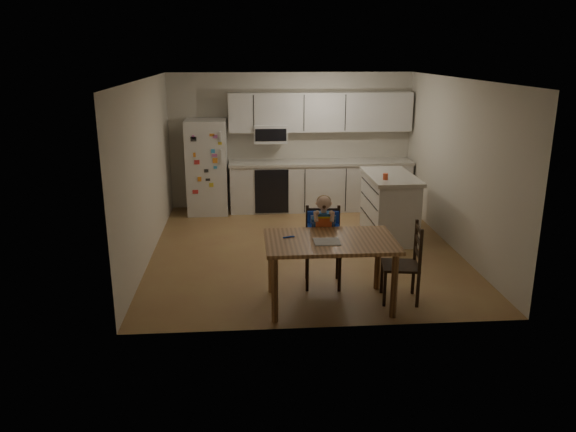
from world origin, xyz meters
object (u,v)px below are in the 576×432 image
(refrigerator, at_px, (207,167))
(kitchen_island, at_px, (389,206))
(dining_table, at_px, (330,249))
(chair_booster, at_px, (323,231))
(chair_side, at_px, (409,258))
(red_cup, at_px, (385,176))

(refrigerator, relative_size, kitchen_island, 1.24)
(dining_table, height_order, chair_booster, chair_booster)
(kitchen_island, bearing_deg, dining_table, -118.44)
(kitchen_island, relative_size, chair_side, 1.44)
(red_cup, height_order, dining_table, red_cup)
(refrigerator, xyz_separation_m, kitchen_island, (2.96, -1.64, -0.34))
(refrigerator, bearing_deg, kitchen_island, -28.95)
(kitchen_island, relative_size, chair_booster, 1.16)
(red_cup, height_order, chair_booster, chair_booster)
(red_cup, distance_m, chair_side, 2.15)
(chair_booster, height_order, chair_side, chair_booster)
(refrigerator, distance_m, dining_table, 4.39)
(kitchen_island, relative_size, red_cup, 14.37)
(red_cup, height_order, chair_side, red_cup)
(chair_booster, bearing_deg, dining_table, -84.97)
(refrigerator, height_order, chair_side, refrigerator)
(chair_booster, bearing_deg, kitchen_island, 59.57)
(refrigerator, xyz_separation_m, chair_booster, (1.65, -3.45, -0.14))
(red_cup, xyz_separation_m, dining_table, (-1.15, -2.11, -0.36))
(kitchen_island, bearing_deg, refrigerator, 151.05)
(chair_side, bearing_deg, red_cup, -176.97)
(refrigerator, height_order, kitchen_island, refrigerator)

